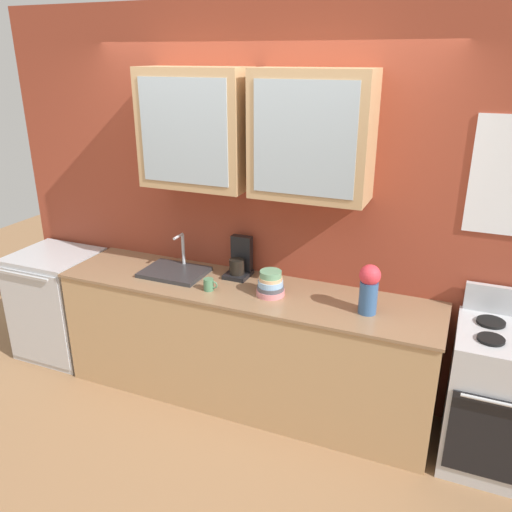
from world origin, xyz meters
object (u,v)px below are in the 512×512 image
sink_faucet (175,271)px  bowl_stack (271,284)px  vase (369,287)px  cup_near_sink (209,285)px  coffee_maker (240,261)px  dishwasher (60,304)px  stove_range (506,401)px

sink_faucet → bowl_stack: bearing=-4.5°
bowl_stack → vase: size_ratio=0.60×
cup_near_sink → coffee_maker: 0.34m
vase → cup_near_sink: bearing=-175.3°
sink_faucet → dishwasher: sink_faucet is taller
vase → coffee_maker: (-0.99, 0.24, -0.07)m
bowl_stack → coffee_maker: coffee_maker is taller
dishwasher → sink_faucet: bearing=1.8°
vase → dishwasher: 2.65m
vase → dishwasher: size_ratio=0.36×
cup_near_sink → coffee_maker: coffee_maker is taller
sink_faucet → vase: size_ratio=1.42×
sink_faucet → vase: bearing=-2.8°
sink_faucet → cup_near_sink: sink_faucet is taller
dishwasher → coffee_maker: size_ratio=3.11×
bowl_stack → cup_near_sink: bowl_stack is taller
vase → cup_near_sink: (-1.07, -0.09, -0.13)m
vase → bowl_stack: bearing=179.4°
vase → cup_near_sink: 1.08m
cup_near_sink → coffee_maker: size_ratio=0.36×
dishwasher → bowl_stack: bearing=-0.8°
bowl_stack → coffee_maker: size_ratio=0.66×
stove_range → dishwasher: stove_range is taller
stove_range → coffee_maker: (-1.86, 0.20, 0.55)m
stove_range → bowl_stack: 1.61m
bowl_stack → vase: 0.66m
sink_faucet → bowl_stack: sink_faucet is taller
dishwasher → vase: bearing=-0.8°
sink_faucet → bowl_stack: size_ratio=2.38×
cup_near_sink → dishwasher: (-1.50, 0.12, -0.49)m
stove_range → vase: size_ratio=3.34×
bowl_stack → sink_faucet: bearing=175.5°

